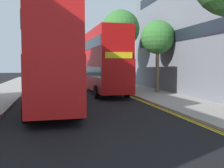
% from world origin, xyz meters
% --- Properties ---
extents(sidewalk_right, '(4.00, 80.00, 0.14)m').
position_xyz_m(sidewalk_right, '(6.50, 16.00, 0.07)').
color(sidewalk_right, '#9E9991').
rests_on(sidewalk_right, ground).
extents(kerb_line_outer, '(0.10, 56.00, 0.01)m').
position_xyz_m(kerb_line_outer, '(4.40, 14.00, 0.00)').
color(kerb_line_outer, yellow).
rests_on(kerb_line_outer, ground).
extents(kerb_line_inner, '(0.10, 56.00, 0.01)m').
position_xyz_m(kerb_line_inner, '(4.24, 14.00, 0.00)').
color(kerb_line_inner, yellow).
rests_on(kerb_line_inner, ground).
extents(double_decker_bus_away, '(3.10, 10.89, 5.64)m').
position_xyz_m(double_decker_bus_away, '(-2.11, 15.97, 3.03)').
color(double_decker_bus_away, red).
rests_on(double_decker_bus_away, ground).
extents(double_decker_bus_oncoming, '(3.05, 10.88, 5.64)m').
position_xyz_m(double_decker_bus_oncoming, '(2.48, 23.67, 3.03)').
color(double_decker_bus_oncoming, '#B20F0F').
rests_on(double_decker_bus_oncoming, ground).
extents(street_tree_near, '(3.36, 3.36, 7.40)m').
position_xyz_m(street_tree_near, '(5.43, 35.44, 5.83)').
color(street_tree_near, '#6B6047').
rests_on(street_tree_near, sidewalk_right).
extents(street_tree_mid, '(4.03, 4.03, 8.30)m').
position_xyz_m(street_tree_mid, '(5.23, 27.73, 6.38)').
color(street_tree_mid, '#6B6047').
rests_on(street_tree_mid, sidewalk_right).
extents(street_tree_distant, '(2.99, 2.99, 6.42)m').
position_xyz_m(street_tree_distant, '(7.23, 22.34, 5.02)').
color(street_tree_distant, '#6B6047').
rests_on(street_tree_distant, sidewalk_right).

